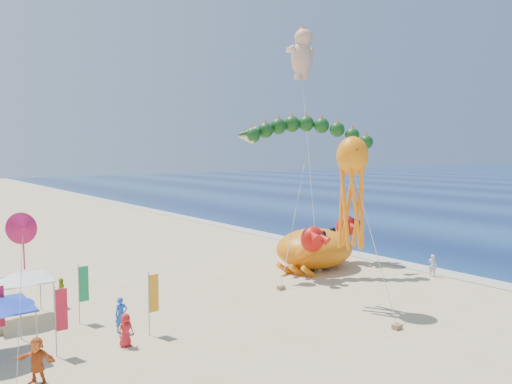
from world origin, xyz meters
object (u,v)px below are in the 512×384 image
(octopus_kite, at_px, (352,184))
(canopy_white, at_px, (19,277))
(crab_inflatable, at_px, (316,247))
(cherub_kite, at_px, (302,53))
(dragon_kite, at_px, (307,136))

(octopus_kite, bearing_deg, canopy_white, 151.27)
(crab_inflatable, xyz_separation_m, cherub_kite, (2.99, 4.98, 16.01))
(crab_inflatable, height_order, canopy_white, crab_inflatable)
(canopy_white, bearing_deg, cherub_kite, 9.62)
(crab_inflatable, relative_size, octopus_kite, 0.88)
(crab_inflatable, height_order, cherub_kite, cherub_kite)
(crab_inflatable, relative_size, dragon_kite, 0.77)
(dragon_kite, height_order, octopus_kite, dragon_kite)
(dragon_kite, bearing_deg, octopus_kite, -115.13)
(cherub_kite, relative_size, canopy_white, 5.96)
(cherub_kite, xyz_separation_m, canopy_white, (-24.26, -4.11, -15.27))
(dragon_kite, bearing_deg, canopy_white, 176.62)
(dragon_kite, distance_m, cherub_kite, 10.07)
(crab_inflatable, xyz_separation_m, canopy_white, (-21.27, 0.87, 0.74))
(octopus_kite, bearing_deg, cherub_kite, 58.60)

